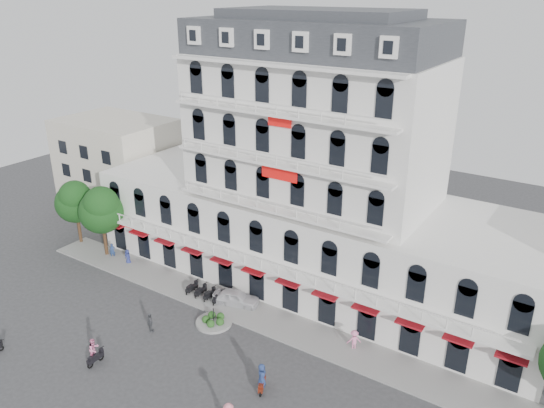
{
  "coord_description": "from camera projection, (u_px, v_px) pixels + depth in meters",
  "views": [
    {
      "loc": [
        22.8,
        -23.9,
        27.49
      ],
      "look_at": [
        0.5,
        10.0,
        10.82
      ],
      "focal_mm": 35.0,
      "sensor_mm": 36.0,
      "label": 1
    }
  ],
  "objects": [
    {
      "name": "ground",
      "position": [
        195.0,
        375.0,
        40.51
      ],
      "size": [
        120.0,
        120.0,
        0.0
      ],
      "primitive_type": "plane",
      "color": "#38383A",
      "rests_on": "ground"
    },
    {
      "name": "sidewalk",
      "position": [
        261.0,
        317.0,
        47.43
      ],
      "size": [
        53.0,
        4.0,
        0.16
      ],
      "primitive_type": "cube",
      "color": "gray",
      "rests_on": "ground"
    },
    {
      "name": "main_building",
      "position": [
        314.0,
        185.0,
        50.63
      ],
      "size": [
        45.0,
        15.0,
        25.8
      ],
      "color": "silver",
      "rests_on": "ground"
    },
    {
      "name": "flank_building_west",
      "position": [
        119.0,
        165.0,
        68.93
      ],
      "size": [
        14.0,
        10.0,
        12.0
      ],
      "primitive_type": "cube",
      "color": "beige",
      "rests_on": "ground"
    },
    {
      "name": "traffic_island",
      "position": [
        214.0,
        321.0,
        46.57
      ],
      "size": [
        3.2,
        3.2,
        1.6
      ],
      "color": "gray",
      "rests_on": "ground"
    },
    {
      "name": "parked_scooter_row",
      "position": [
        205.0,
        298.0,
        50.54
      ],
      "size": [
        4.4,
        1.8,
        1.1
      ],
      "primitive_type": null,
      "color": "black",
      "rests_on": "ground"
    },
    {
      "name": "tree_west_outer",
      "position": [
        75.0,
        200.0,
        59.38
      ],
      "size": [
        4.5,
        4.48,
        7.76
      ],
      "color": "#382314",
      "rests_on": "ground"
    },
    {
      "name": "tree_west_inner",
      "position": [
        101.0,
        208.0,
        56.32
      ],
      "size": [
        4.76,
        4.76,
        8.25
      ],
      "color": "#382314",
      "rests_on": "ground"
    },
    {
      "name": "parked_car",
      "position": [
        236.0,
        298.0,
        49.19
      ],
      "size": [
        4.68,
        2.95,
        1.49
      ],
      "primitive_type": "imported",
      "rotation": [
        0.0,
        0.0,
        1.87
      ],
      "color": "silver",
      "rests_on": "ground"
    },
    {
      "name": "rider_southwest",
      "position": [
        94.0,
        351.0,
        41.24
      ],
      "size": [
        0.76,
        1.7,
        2.34
      ],
      "rotation": [
        0.0,
        0.0,
        1.63
      ],
      "color": "black",
      "rests_on": "ground"
    },
    {
      "name": "rider_east",
      "position": [
        262.0,
        377.0,
        38.47
      ],
      "size": [
        0.94,
        1.6,
        2.36
      ],
      "rotation": [
        0.0,
        0.0,
        2.0
      ],
      "color": "maroon",
      "rests_on": "ground"
    },
    {
      "name": "pedestrian_left",
      "position": [
        128.0,
        257.0,
        56.48
      ],
      "size": [
        0.86,
        0.61,
        1.65
      ],
      "primitive_type": "imported",
      "rotation": [
        0.0,
        0.0,
        -0.1
      ],
      "color": "navy",
      "rests_on": "ground"
    },
    {
      "name": "pedestrian_mid",
      "position": [
        150.0,
        323.0,
        45.25
      ],
      "size": [
        1.13,
        0.9,
        1.8
      ],
      "primitive_type": "imported",
      "rotation": [
        0.0,
        0.0,
        2.63
      ],
      "color": "#4B4D52",
      "rests_on": "ground"
    },
    {
      "name": "pedestrian_right",
      "position": [
        354.0,
        340.0,
        43.03
      ],
      "size": [
        1.33,
        1.26,
        1.81
      ],
      "primitive_type": "imported",
      "rotation": [
        0.0,
        0.0,
        3.83
      ],
      "color": "pink",
      "rests_on": "ground"
    },
    {
      "name": "pedestrian_far",
      "position": [
        113.0,
        251.0,
        57.69
      ],
      "size": [
        0.72,
        0.72,
        1.69
      ],
      "primitive_type": "imported",
      "rotation": [
        0.0,
        0.0,
        0.79
      ],
      "color": "navy",
      "rests_on": "ground"
    }
  ]
}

